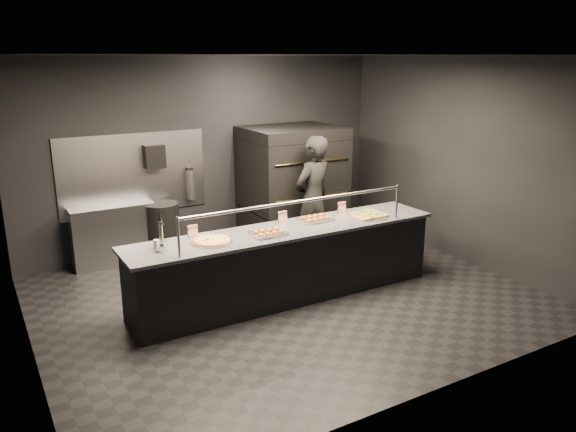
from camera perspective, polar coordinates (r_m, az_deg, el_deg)
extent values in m
plane|color=black|center=(7.30, -0.12, -8.24)|extent=(6.00, 6.00, 0.00)
plane|color=black|center=(6.66, -0.13, 16.04)|extent=(6.00, 6.00, 0.00)
cube|color=black|center=(9.03, -8.15, 6.30)|extent=(6.00, 0.04, 3.00)
cube|color=black|center=(4.90, 14.72, -2.30)|extent=(6.00, 0.04, 3.00)
cube|color=black|center=(5.96, -25.95, -0.17)|extent=(0.04, 5.00, 3.00)
cube|color=black|center=(8.69, 17.34, 5.36)|extent=(0.04, 5.00, 3.00)
cube|color=#99999E|center=(8.68, -15.40, 4.15)|extent=(2.20, 0.02, 1.20)
cube|color=black|center=(7.13, -0.12, -5.01)|extent=(4.00, 0.70, 0.88)
cube|color=#343438|center=(6.98, -0.12, -1.48)|extent=(4.10, 0.78, 0.04)
cylinder|color=#99999E|center=(6.05, -11.07, -2.11)|extent=(0.03, 0.03, 0.45)
cylinder|color=#99999E|center=(7.52, 10.98, 1.46)|extent=(0.03, 0.03, 0.45)
cylinder|color=#99999E|center=(6.61, 1.18, 1.49)|extent=(3.00, 0.04, 0.04)
cube|color=black|center=(9.30, 0.41, -0.86)|extent=(1.50, 1.15, 0.60)
cube|color=black|center=(9.14, 0.42, 2.74)|extent=(1.50, 1.20, 0.55)
cube|color=black|center=(9.03, 0.43, 6.14)|extent=(1.50, 1.20, 0.55)
cube|color=black|center=(8.98, 0.43, 8.47)|extent=(1.50, 1.20, 0.18)
cylinder|color=gold|center=(8.63, 2.52, 1.93)|extent=(1.30, 0.02, 0.02)
cylinder|color=gold|center=(8.51, 2.56, 5.52)|extent=(1.30, 0.02, 0.02)
cube|color=#99999E|center=(8.65, -17.26, -1.87)|extent=(1.20, 0.35, 0.90)
cube|color=black|center=(8.63, -13.44, 5.91)|extent=(0.30, 0.20, 0.35)
cylinder|color=#B2B2B7|center=(8.90, -9.87, 3.13)|extent=(0.14, 0.14, 0.45)
cube|color=black|center=(8.85, -9.95, 4.71)|extent=(0.10, 0.06, 0.06)
cylinder|color=silver|center=(6.34, -12.69, -3.18)|extent=(0.12, 0.12, 0.07)
cylinder|color=silver|center=(6.29, -12.78, -1.82)|extent=(0.04, 0.04, 0.31)
cylinder|color=silver|center=(6.18, -12.66, -0.76)|extent=(0.02, 0.09, 0.02)
cone|color=black|center=(6.23, -12.90, 0.09)|extent=(0.04, 0.04, 0.12)
cylinder|color=silver|center=(6.54, -7.72, -2.59)|extent=(0.49, 0.49, 0.01)
cylinder|color=#C88F40|center=(6.54, -7.72, -2.49)|extent=(0.43, 0.43, 0.02)
cylinder|color=gold|center=(6.53, -7.73, -2.39)|extent=(0.37, 0.37, 0.01)
cube|color=silver|center=(6.74, -1.98, -1.84)|extent=(0.42, 0.33, 0.02)
ellipsoid|color=#AD6725|center=(6.62, -2.76, -1.93)|extent=(0.07, 0.07, 0.05)
ellipsoid|color=#AD6725|center=(6.73, -3.28, -1.63)|extent=(0.07, 0.07, 0.05)
ellipsoid|color=#AD6725|center=(6.66, -2.06, -1.81)|extent=(0.07, 0.07, 0.05)
ellipsoid|color=#AD6725|center=(6.77, -2.59, -1.51)|extent=(0.07, 0.07, 0.05)
ellipsoid|color=#AD6725|center=(6.70, -1.37, -1.69)|extent=(0.07, 0.07, 0.05)
ellipsoid|color=#AD6725|center=(6.81, -1.91, -1.40)|extent=(0.07, 0.07, 0.05)
ellipsoid|color=#AD6725|center=(6.74, -0.70, -1.57)|extent=(0.07, 0.07, 0.05)
ellipsoid|color=#AD6725|center=(6.85, -1.24, -1.28)|extent=(0.07, 0.07, 0.05)
cube|color=silver|center=(7.32, 2.77, -0.40)|extent=(0.45, 0.36, 0.02)
ellipsoid|color=#AD6725|center=(7.18, 2.12, -0.46)|extent=(0.08, 0.08, 0.05)
ellipsoid|color=#AD6725|center=(7.30, 1.55, -0.20)|extent=(0.08, 0.08, 0.05)
ellipsoid|color=#AD6725|center=(7.23, 2.75, -0.35)|extent=(0.08, 0.08, 0.05)
ellipsoid|color=#AD6725|center=(7.34, 2.17, -0.09)|extent=(0.08, 0.08, 0.05)
ellipsoid|color=#AD6725|center=(7.28, 3.37, -0.25)|extent=(0.08, 0.08, 0.05)
ellipsoid|color=#AD6725|center=(7.39, 2.79, 0.01)|extent=(0.08, 0.08, 0.05)
ellipsoid|color=#AD6725|center=(7.33, 3.98, -0.15)|extent=(0.08, 0.08, 0.05)
ellipsoid|color=#AD6725|center=(7.44, 3.39, 0.11)|extent=(0.08, 0.08, 0.05)
cylinder|color=silver|center=(7.59, 8.12, 0.01)|extent=(0.54, 0.54, 0.01)
cube|color=#C88F40|center=(7.58, 8.12, 0.13)|extent=(0.44, 0.39, 0.02)
cube|color=gold|center=(7.58, 8.12, 0.21)|extent=(0.41, 0.37, 0.01)
cube|color=#3E8E2E|center=(7.58, 8.13, 0.28)|extent=(0.39, 0.35, 0.01)
cylinder|color=silver|center=(6.43, -13.25, -2.80)|extent=(0.06, 0.06, 0.10)
cylinder|color=silver|center=(6.46, -12.40, -2.75)|extent=(0.04, 0.04, 0.08)
cube|color=white|center=(6.73, -9.66, -1.51)|extent=(0.12, 0.04, 0.15)
cube|color=white|center=(7.23, -0.55, -0.06)|extent=(0.12, 0.04, 0.15)
cube|color=white|center=(7.72, 5.50, 0.90)|extent=(0.12, 0.04, 0.15)
cylinder|color=black|center=(8.72, -12.60, -1.50)|extent=(0.52, 0.52, 0.86)
imported|color=black|center=(8.33, 2.54, 1.72)|extent=(0.79, 0.63, 1.89)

